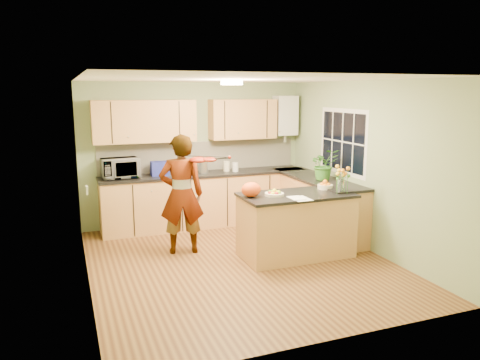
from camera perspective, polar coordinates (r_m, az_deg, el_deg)
name	(u,v)px	position (r m, az deg, el deg)	size (l,w,h in m)	color
floor	(240,262)	(6.61, -0.06, -9.99)	(4.50, 4.50, 0.00)	#532E17
ceiling	(239,79)	(6.18, -0.06, 12.21)	(4.00, 4.50, 0.02)	white
wall_back	(195,153)	(8.40, -5.52, 3.25)	(4.00, 0.02, 2.50)	#8D9F72
wall_front	(328,215)	(4.30, 10.67, -4.21)	(4.00, 0.02, 2.50)	#8D9F72
wall_left	(83,184)	(5.89, -18.58, -0.52)	(0.02, 4.50, 2.50)	#8D9F72
wall_right	(365,166)	(7.22, 14.95, 1.70)	(0.02, 4.50, 2.50)	#8D9F72
back_counter	(206,199)	(8.28, -4.20, -2.32)	(3.64, 0.62, 0.94)	tan
right_counter	(317,205)	(7.91, 9.32, -3.05)	(0.62, 2.24, 0.94)	tan
splashback	(201,156)	(8.41, -4.83, 2.94)	(3.60, 0.02, 0.52)	silver
upper_cabinets	(187,120)	(8.13, -6.48, 7.23)	(3.20, 0.34, 0.70)	tan
boiler	(285,116)	(8.79, 5.53, 7.82)	(0.40, 0.30, 0.86)	silver
window_right	(343,142)	(7.67, 12.40, 4.59)	(0.01, 1.30, 1.05)	silver
light_switch	(87,190)	(5.29, -18.16, -1.18)	(0.02, 0.09, 0.09)	silver
ceiling_lamp	(232,82)	(6.46, -1.03, 11.81)	(0.30, 0.30, 0.07)	#FFEABF
peninsula_island	(296,225)	(6.78, 6.85, -5.45)	(1.60, 0.82, 0.92)	tan
fruit_dish	(274,193)	(6.51, 4.21, -1.60)	(0.27, 0.27, 0.09)	beige
orange_bowl	(325,185)	(7.05, 10.34, -0.63)	(0.23, 0.23, 0.13)	beige
flower_vase	(341,173)	(6.76, 12.21, 0.81)	(0.24, 0.24, 0.43)	silver
orange_bag	(251,190)	(6.41, 1.36, -1.17)	(0.27, 0.23, 0.21)	#E94913
papers	(301,198)	(6.36, 7.39, -2.25)	(0.23, 0.31, 0.01)	white
violinist	(182,194)	(6.82, -7.14, -1.75)	(0.64, 0.42, 1.75)	tan
violin	(198,160)	(6.57, -5.10, 2.46)	(0.62, 0.25, 0.12)	#510905
microwave	(120,168)	(7.90, -14.39, 1.40)	(0.59, 0.40, 0.33)	silver
blue_box	(160,168)	(8.01, -9.75, 1.39)	(0.30, 0.22, 0.24)	navy
kettle	(203,166)	(8.17, -4.48, 1.77)	(0.17, 0.17, 0.31)	#B4B4B9
jar_cream	(227,166)	(8.33, -1.65, 1.69)	(0.11, 0.11, 0.18)	beige
jar_white	(235,167)	(8.28, -0.56, 1.60)	(0.11, 0.11, 0.16)	silver
potted_plant	(324,164)	(7.61, 10.20, 1.89)	(0.45, 0.39, 0.50)	#387A28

